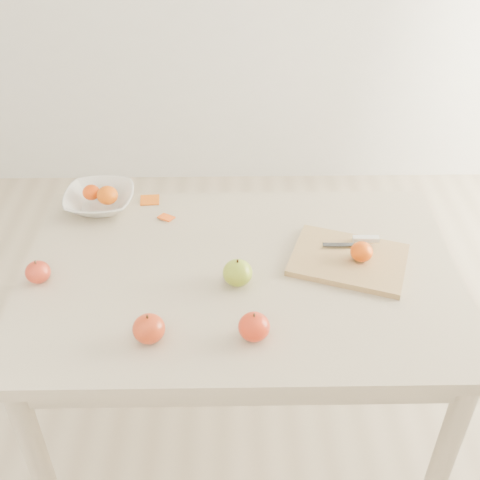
{
  "coord_description": "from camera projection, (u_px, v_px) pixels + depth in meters",
  "views": [
    {
      "loc": [
        -0.02,
        -1.26,
        1.81
      ],
      "look_at": [
        0.0,
        0.05,
        0.82
      ],
      "focal_mm": 45.0,
      "sensor_mm": 36.0,
      "label": 1
    }
  ],
  "objects": [
    {
      "name": "fruit_bowl",
      "position": [
        100.0,
        200.0,
        1.88
      ],
      "size": [
        0.22,
        0.22,
        0.05
      ],
      "primitive_type": "imported",
      "color": "white",
      "rests_on": "table"
    },
    {
      "name": "bowl_tangerine_far",
      "position": [
        107.0,
        195.0,
        1.86
      ],
      "size": [
        0.07,
        0.07,
        0.06
      ],
      "primitive_type": "ellipsoid",
      "color": "#DD6507",
      "rests_on": "fruit_bowl"
    },
    {
      "name": "board_tangerine",
      "position": [
        362.0,
        252.0,
        1.64
      ],
      "size": [
        0.06,
        0.06,
        0.05
      ],
      "primitive_type": "ellipsoid",
      "color": "#E25407",
      "rests_on": "cutting_board"
    },
    {
      "name": "cutting_board",
      "position": [
        349.0,
        260.0,
        1.67
      ],
      "size": [
        0.37,
        0.32,
        0.02
      ],
      "primitive_type": "cube",
      "rotation": [
        0.0,
        0.0,
        -0.34
      ],
      "color": "tan",
      "rests_on": "table"
    },
    {
      "name": "paring_knife",
      "position": [
        361.0,
        240.0,
        1.72
      ],
      "size": [
        0.17,
        0.05,
        0.01
      ],
      "color": "white",
      "rests_on": "cutting_board"
    },
    {
      "name": "apple_red_e",
      "position": [
        254.0,
        327.0,
        1.43
      ],
      "size": [
        0.08,
        0.08,
        0.07
      ],
      "primitive_type": "ellipsoid",
      "color": "#A70F07",
      "rests_on": "table"
    },
    {
      "name": "bowl_tangerine_near",
      "position": [
        91.0,
        192.0,
        1.88
      ],
      "size": [
        0.05,
        0.05,
        0.05
      ],
      "primitive_type": "ellipsoid",
      "color": "#D53B07",
      "rests_on": "fruit_bowl"
    },
    {
      "name": "ground",
      "position": [
        240.0,
        436.0,
        2.1
      ],
      "size": [
        3.5,
        3.5,
        0.0
      ],
      "primitive_type": "plane",
      "color": "#C6B293",
      "rests_on": "ground"
    },
    {
      "name": "apple_red_c",
      "position": [
        149.0,
        329.0,
        1.43
      ],
      "size": [
        0.08,
        0.08,
        0.07
      ],
      "primitive_type": "ellipsoid",
      "color": "maroon",
      "rests_on": "table"
    },
    {
      "name": "orange_peel_b",
      "position": [
        166.0,
        218.0,
        1.85
      ],
      "size": [
        0.06,
        0.05,
        0.01
      ],
      "primitive_type": "cube",
      "rotation": [
        -0.14,
        0.0,
        -0.53
      ],
      "color": "#EB5410",
      "rests_on": "table"
    },
    {
      "name": "apple_green",
      "position": [
        238.0,
        273.0,
        1.59
      ],
      "size": [
        0.08,
        0.08,
        0.07
      ],
      "primitive_type": "ellipsoid",
      "color": "#5A8A12",
      "rests_on": "table"
    },
    {
      "name": "apple_red_d",
      "position": [
        38.0,
        272.0,
        1.6
      ],
      "size": [
        0.07,
        0.07,
        0.06
      ],
      "primitive_type": "ellipsoid",
      "color": "#940F09",
      "rests_on": "table"
    },
    {
      "name": "table",
      "position": [
        240.0,
        298.0,
        1.71
      ],
      "size": [
        1.2,
        0.8,
        0.75
      ],
      "color": "#C6B596",
      "rests_on": "ground"
    },
    {
      "name": "orange_peel_a",
      "position": [
        150.0,
        201.0,
        1.92
      ],
      "size": [
        0.06,
        0.05,
        0.01
      ],
      "primitive_type": "cube",
      "rotation": [
        0.21,
        0.0,
        0.06
      ],
      "color": "#E05F0F",
      "rests_on": "table"
    }
  ]
}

